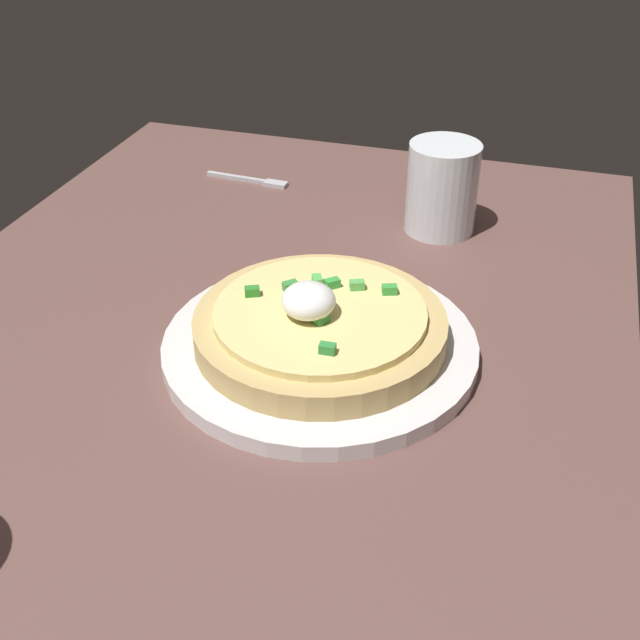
{
  "coord_description": "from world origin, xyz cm",
  "views": [
    {
      "loc": [
        -46.11,
        -23.35,
        44.88
      ],
      "look_at": [
        7.94,
        -6.88,
        6.98
      ],
      "focal_mm": 45.15,
      "sensor_mm": 36.0,
      "label": 1
    }
  ],
  "objects_px": {
    "pizza": "(320,324)",
    "cup_far": "(442,190)",
    "fork": "(254,180)",
    "plate": "(320,346)"
  },
  "relations": [
    {
      "from": "pizza",
      "to": "fork",
      "type": "xyz_separation_m",
      "value": [
        0.32,
        0.18,
        -0.03
      ]
    },
    {
      "from": "pizza",
      "to": "cup_far",
      "type": "relative_size",
      "value": 2.19
    },
    {
      "from": "cup_far",
      "to": "fork",
      "type": "xyz_separation_m",
      "value": [
        0.06,
        0.24,
        -0.04
      ]
    },
    {
      "from": "plate",
      "to": "pizza",
      "type": "bearing_deg",
      "value": 138.06
    },
    {
      "from": "plate",
      "to": "pizza",
      "type": "height_order",
      "value": "pizza"
    },
    {
      "from": "pizza",
      "to": "fork",
      "type": "relative_size",
      "value": 2.01
    },
    {
      "from": "pizza",
      "to": "fork",
      "type": "bearing_deg",
      "value": 29.73
    },
    {
      "from": "cup_far",
      "to": "fork",
      "type": "bearing_deg",
      "value": 76.71
    },
    {
      "from": "pizza",
      "to": "fork",
      "type": "distance_m",
      "value": 0.37
    },
    {
      "from": "pizza",
      "to": "cup_far",
      "type": "xyz_separation_m",
      "value": [
        0.26,
        -0.06,
        0.02
      ]
    }
  ]
}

